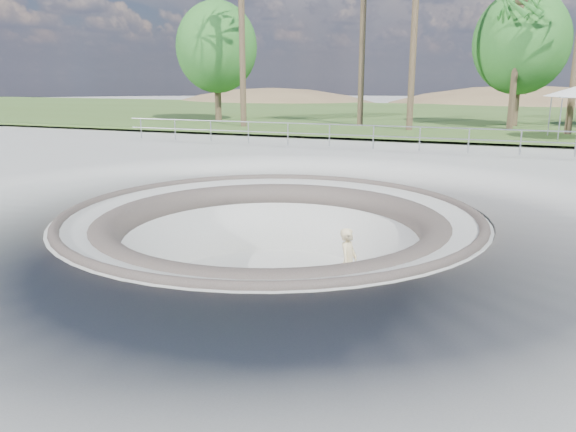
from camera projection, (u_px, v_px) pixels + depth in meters
name	position (u px, v px, depth m)	size (l,w,h in m)	color
ground	(271.00, 213.00, 13.83)	(180.00, 180.00, 0.00)	#AAAAA5
skate_bowl	(272.00, 283.00, 14.27)	(14.00, 14.00, 4.10)	#AAAAA5
grass_strip	(430.00, 115.00, 44.71)	(180.00, 36.00, 0.12)	#3D5622
distant_hills	(482.00, 165.00, 66.28)	(103.20, 45.00, 28.60)	brown
safety_railing	(373.00, 137.00, 24.58)	(25.00, 0.06, 1.03)	gray
skateboard	(347.00, 297.00, 13.34)	(0.90, 0.51, 0.09)	brown
skater	(348.00, 263.00, 13.13)	(0.61, 0.40, 1.68)	beige
palm_d	(521.00, 7.00, 31.26)	(2.60, 2.60, 8.04)	brown
bushy_tree_left	(217.00, 47.00, 37.71)	(5.55, 5.04, 8.00)	brown
bushy_tree_mid	(521.00, 43.00, 33.44)	(5.62, 5.11, 8.11)	brown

